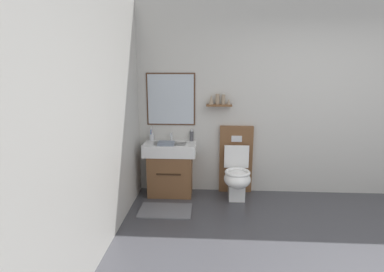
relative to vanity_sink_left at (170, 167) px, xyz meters
The scene contains 9 objects.
wall_back 2.33m from the vanity_sink_left, ahead, with size 5.44×0.27×2.72m.
wall_left 2.18m from the vanity_sink_left, 105.91° to the right, with size 0.12×4.36×2.72m, color beige.
bath_mat 0.69m from the vanity_sink_left, 90.00° to the right, with size 0.68×0.44×0.01m, color slate.
vanity_sink_left is the anchor object (origin of this frame).
tap_on_left_sink 0.46m from the vanity_sink_left, 90.00° to the left, with size 0.03×0.13×0.11m.
toilet 0.95m from the vanity_sink_left, ahead, with size 0.48×0.62×1.00m.
toothbrush_cup 0.53m from the vanity_sink_left, 154.95° to the left, with size 0.07×0.07×0.21m.
soap_dispenser 0.55m from the vanity_sink_left, 25.86° to the left, with size 0.06×0.06×0.18m.
folded_hand_towel 0.40m from the vanity_sink_left, 109.25° to the right, with size 0.22×0.16×0.04m, color gray.
Camera 1 is at (-1.56, -2.36, 1.85)m, focal length 28.92 mm.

